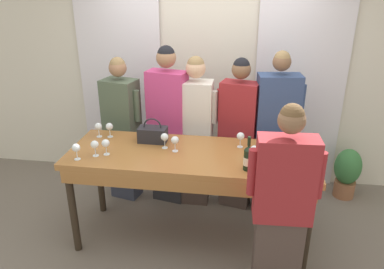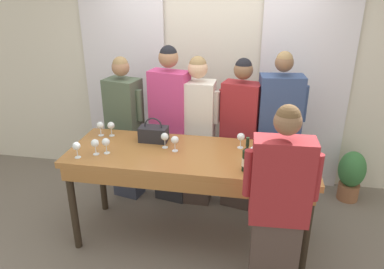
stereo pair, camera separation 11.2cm
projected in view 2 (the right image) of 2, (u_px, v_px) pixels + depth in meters
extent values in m
plane|color=#70665B|center=(191.00, 237.00, 3.85)|extent=(18.00, 18.00, 0.00)
cube|color=silver|center=(212.00, 72.00, 4.58)|extent=(12.00, 0.06, 2.80)
cube|color=white|center=(125.00, 73.00, 4.73)|extent=(1.05, 0.03, 2.69)
cube|color=white|center=(304.00, 82.00, 4.36)|extent=(1.05, 0.03, 2.69)
cube|color=#9E6633|center=(190.00, 156.00, 3.49)|extent=(2.29, 0.82, 0.06)
cube|color=#9E6633|center=(182.00, 186.00, 3.16)|extent=(2.20, 0.03, 0.12)
cylinder|color=#2D2319|center=(73.00, 208.00, 3.55)|extent=(0.07, 0.07, 0.91)
cylinder|color=#2D2319|center=(306.00, 234.00, 3.19)|extent=(0.07, 0.07, 0.91)
cylinder|color=#2D2319|center=(102.00, 174.00, 4.16)|extent=(0.07, 0.07, 0.91)
cylinder|color=#2D2319|center=(300.00, 192.00, 3.80)|extent=(0.07, 0.07, 0.91)
cylinder|color=black|center=(246.00, 161.00, 3.12)|extent=(0.08, 0.08, 0.18)
cone|color=black|center=(247.00, 149.00, 3.08)|extent=(0.08, 0.08, 0.04)
cylinder|color=black|center=(248.00, 142.00, 3.05)|extent=(0.03, 0.03, 0.08)
cylinder|color=beige|center=(246.00, 162.00, 3.12)|extent=(0.08, 0.08, 0.07)
cube|color=#232328|center=(154.00, 134.00, 3.69)|extent=(0.28, 0.16, 0.15)
torus|color=#232328|center=(153.00, 126.00, 3.66)|extent=(0.18, 0.01, 0.18)
cylinder|color=white|center=(175.00, 151.00, 3.51)|extent=(0.06, 0.06, 0.00)
cylinder|color=white|center=(175.00, 147.00, 3.49)|extent=(0.01, 0.01, 0.08)
sphere|color=white|center=(175.00, 140.00, 3.47)|extent=(0.07, 0.07, 0.07)
cylinder|color=white|center=(165.00, 147.00, 3.58)|extent=(0.06, 0.06, 0.00)
cylinder|color=white|center=(165.00, 143.00, 3.56)|extent=(0.01, 0.01, 0.08)
sphere|color=white|center=(165.00, 137.00, 3.54)|extent=(0.07, 0.07, 0.07)
sphere|color=beige|center=(165.00, 138.00, 3.54)|extent=(0.05, 0.05, 0.05)
cylinder|color=white|center=(101.00, 135.00, 3.85)|extent=(0.06, 0.06, 0.00)
cylinder|color=white|center=(101.00, 132.00, 3.83)|extent=(0.01, 0.01, 0.08)
sphere|color=white|center=(100.00, 125.00, 3.81)|extent=(0.07, 0.07, 0.07)
cylinder|color=white|center=(240.00, 147.00, 3.58)|extent=(0.06, 0.06, 0.00)
cylinder|color=white|center=(241.00, 144.00, 3.56)|extent=(0.01, 0.01, 0.08)
sphere|color=white|center=(241.00, 137.00, 3.53)|extent=(0.07, 0.07, 0.07)
cylinder|color=white|center=(78.00, 157.00, 3.38)|extent=(0.06, 0.06, 0.00)
cylinder|color=white|center=(77.00, 153.00, 3.37)|extent=(0.01, 0.01, 0.08)
sphere|color=white|center=(76.00, 146.00, 3.34)|extent=(0.07, 0.07, 0.07)
sphere|color=beige|center=(77.00, 147.00, 3.34)|extent=(0.05, 0.05, 0.05)
cylinder|color=white|center=(112.00, 135.00, 3.84)|extent=(0.06, 0.06, 0.00)
cylinder|color=white|center=(112.00, 132.00, 3.83)|extent=(0.01, 0.01, 0.08)
sphere|color=white|center=(111.00, 125.00, 3.80)|extent=(0.07, 0.07, 0.07)
sphere|color=beige|center=(111.00, 126.00, 3.80)|extent=(0.05, 0.05, 0.05)
cylinder|color=white|center=(107.00, 153.00, 3.47)|extent=(0.06, 0.06, 0.00)
cylinder|color=white|center=(107.00, 149.00, 3.45)|extent=(0.01, 0.01, 0.08)
sphere|color=white|center=(106.00, 142.00, 3.42)|extent=(0.07, 0.07, 0.07)
cylinder|color=white|center=(253.00, 162.00, 3.30)|extent=(0.06, 0.06, 0.00)
cylinder|color=white|center=(253.00, 158.00, 3.28)|extent=(0.01, 0.01, 0.08)
sphere|color=white|center=(254.00, 150.00, 3.26)|extent=(0.07, 0.07, 0.07)
sphere|color=beige|center=(254.00, 151.00, 3.26)|extent=(0.05, 0.05, 0.05)
cylinder|color=white|center=(96.00, 154.00, 3.44)|extent=(0.06, 0.06, 0.00)
cylinder|color=white|center=(96.00, 150.00, 3.43)|extent=(0.01, 0.01, 0.08)
sphere|color=white|center=(95.00, 143.00, 3.40)|extent=(0.07, 0.07, 0.07)
sphere|color=beige|center=(95.00, 144.00, 3.40)|extent=(0.05, 0.05, 0.05)
cube|color=#383D51|center=(128.00, 164.00, 4.48)|extent=(0.36, 0.29, 0.81)
cube|color=#4C5B47|center=(124.00, 107.00, 4.20)|extent=(0.42, 0.34, 0.64)
sphere|color=#9E7051|center=(121.00, 67.00, 4.02)|extent=(0.19, 0.19, 0.19)
sphere|color=#93754C|center=(120.00, 64.00, 4.01)|extent=(0.17, 0.17, 0.17)
cylinder|color=#4C5B47|center=(139.00, 105.00, 4.10)|extent=(0.08, 0.08, 0.35)
cylinder|color=#4C5B47|center=(108.00, 101.00, 4.26)|extent=(0.08, 0.08, 0.35)
cube|color=#28282D|center=(171.00, 166.00, 4.38)|extent=(0.39, 0.26, 0.87)
cube|color=#C63D7A|center=(170.00, 102.00, 4.07)|extent=(0.46, 0.30, 0.69)
sphere|color=#9E7051|center=(168.00, 58.00, 3.89)|extent=(0.21, 0.21, 0.21)
sphere|color=black|center=(168.00, 54.00, 3.87)|extent=(0.18, 0.18, 0.18)
cylinder|color=#C63D7A|center=(189.00, 100.00, 3.97)|extent=(0.08, 0.08, 0.38)
cylinder|color=#C63D7A|center=(150.00, 95.00, 4.14)|extent=(0.08, 0.08, 0.38)
cube|color=#473833|center=(197.00, 170.00, 4.34)|extent=(0.32, 0.23, 0.82)
cube|color=silver|center=(198.00, 110.00, 4.05)|extent=(0.37, 0.27, 0.65)
sphere|color=#DBAD89|center=(198.00, 68.00, 3.87)|extent=(0.21, 0.21, 0.21)
sphere|color=#93754C|center=(198.00, 65.00, 3.86)|extent=(0.18, 0.18, 0.18)
cylinder|color=silver|center=(216.00, 107.00, 4.00)|extent=(0.07, 0.07, 0.36)
cylinder|color=silver|center=(179.00, 105.00, 4.07)|extent=(0.07, 0.07, 0.36)
cube|color=#473833|center=(238.00, 173.00, 4.26)|extent=(0.37, 0.27, 0.82)
cube|color=maroon|center=(241.00, 112.00, 3.97)|extent=(0.44, 0.31, 0.65)
sphere|color=brown|center=(243.00, 70.00, 3.79)|extent=(0.20, 0.20, 0.20)
sphere|color=black|center=(244.00, 67.00, 3.78)|extent=(0.17, 0.17, 0.17)
cylinder|color=maroon|center=(262.00, 111.00, 3.87)|extent=(0.08, 0.08, 0.36)
cylinder|color=maroon|center=(222.00, 105.00, 4.03)|extent=(0.08, 0.08, 0.36)
cube|color=#473833|center=(273.00, 174.00, 4.18)|extent=(0.40, 0.25, 0.87)
cube|color=#334775|center=(280.00, 108.00, 3.88)|extent=(0.47, 0.30, 0.69)
sphere|color=brown|center=(284.00, 63.00, 3.69)|extent=(0.19, 0.19, 0.19)
sphere|color=#93754C|center=(285.00, 59.00, 3.68)|extent=(0.16, 0.16, 0.16)
cylinder|color=#334775|center=(304.00, 104.00, 3.85)|extent=(0.08, 0.08, 0.38)
cylinder|color=#334775|center=(257.00, 103.00, 3.87)|extent=(0.08, 0.08, 0.38)
cube|color=#473833|center=(273.00, 263.00, 2.93)|extent=(0.37, 0.19, 0.82)
cube|color=maroon|center=(281.00, 181.00, 2.64)|extent=(0.44, 0.23, 0.65)
sphere|color=brown|center=(288.00, 121.00, 2.46)|extent=(0.19, 0.19, 0.19)
sphere|color=brown|center=(288.00, 117.00, 2.45)|extent=(0.17, 0.17, 0.17)
cylinder|color=maroon|center=(248.00, 173.00, 2.65)|extent=(0.07, 0.07, 0.36)
cylinder|color=maroon|center=(316.00, 177.00, 2.59)|extent=(0.07, 0.07, 0.36)
cylinder|color=#935B3D|center=(348.00, 191.00, 4.48)|extent=(0.24, 0.24, 0.20)
ellipsoid|color=#38753D|center=(352.00, 169.00, 4.37)|extent=(0.31, 0.31, 0.44)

